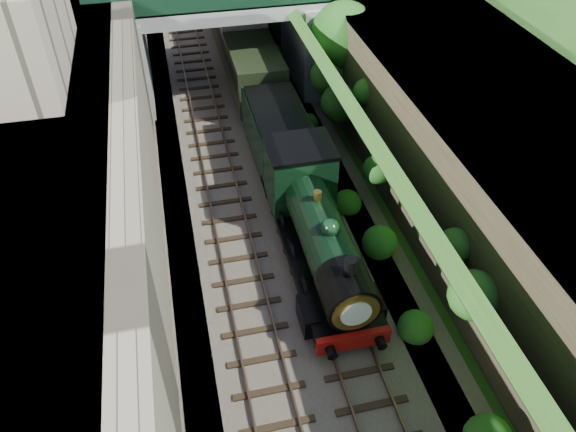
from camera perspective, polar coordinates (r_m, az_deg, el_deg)
The scene contains 13 objects.
trackbed at distance 33.30m, azimuth -4.79°, elevation 9.79°, with size 10.00×90.00×0.20m, color #473F38.
retaining_wall at distance 31.53m, azimuth -15.33°, elevation 13.65°, with size 1.00×90.00×7.00m, color #756B56.
street_plateau_left at distance 31.91m, azimuth -21.68°, elevation 12.54°, with size 6.00×90.00×7.00m, color #262628.
street_plateau_right at distance 34.31m, azimuth 11.38°, elevation 15.82°, with size 8.00×90.00×6.25m, color #262628.
embankment_slope at distance 31.03m, azimuth 5.00°, elevation 12.89°, with size 4.39×90.00×6.36m.
track_left at distance 33.06m, azimuth -8.27°, elevation 9.54°, with size 2.50×90.00×0.20m.
track_right at distance 33.38m, azimuth -2.74°, elevation 10.26°, with size 2.50×90.00×0.20m.
road_bridge at distance 35.23m, azimuth -4.68°, elevation 18.80°, with size 16.00×6.40×7.25m.
building_near at distance 24.50m, azimuth -27.05°, elevation 17.18°, with size 4.00×8.00×4.00m, color gray.
tree at distance 32.26m, azimuth 5.75°, elevation 17.73°, with size 3.60×3.80×6.60m.
locomotive at distance 22.73m, azimuth 2.98°, elevation -1.34°, with size 3.10×10.22×3.83m.
tender at distance 28.60m, azimuth -0.97°, elevation 7.88°, with size 2.70×6.00×3.05m.
coach_front at distance 39.47m, azimuth -5.07°, elevation 18.04°, with size 2.90×18.00×3.70m.
Camera 1 is at (-3.76, -8.42, 17.04)m, focal length 35.00 mm.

